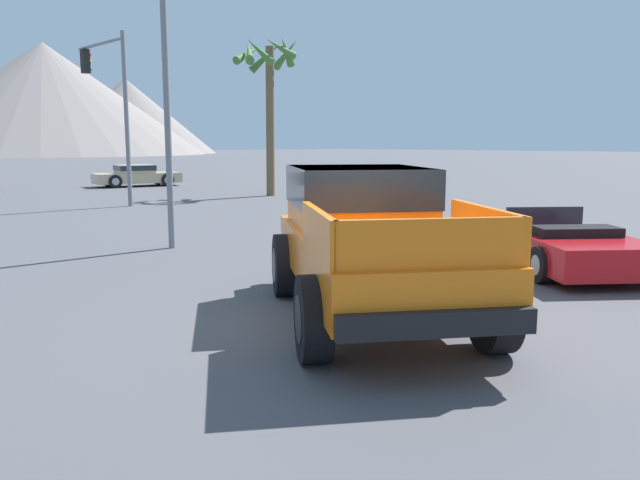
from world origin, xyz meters
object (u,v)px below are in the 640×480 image
at_px(orange_pickup_truck, 367,231).
at_px(street_lamp_post, 164,29).
at_px(traffic_light_crosswalk, 108,88).
at_px(parked_car_tan, 136,175).
at_px(palm_tree_tall, 268,77).
at_px(red_convertible_car, 555,243).

xyz_separation_m(orange_pickup_truck, street_lamp_post, (0.78, 6.48, 3.53)).
xyz_separation_m(traffic_light_crosswalk, street_lamp_post, (-3.63, -10.50, 0.36)).
bearing_deg(orange_pickup_truck, traffic_light_crosswalk, 109.82).
bearing_deg(parked_car_tan, palm_tree_tall, 20.59).
distance_m(traffic_light_crosswalk, street_lamp_post, 11.11).
bearing_deg(orange_pickup_truck, parked_car_tan, 103.60).
xyz_separation_m(red_convertible_car, traffic_light_crosswalk, (-0.52, 17.24, 3.85)).
height_order(orange_pickup_truck, red_convertible_car, orange_pickup_truck).
bearing_deg(palm_tree_tall, street_lamp_post, -137.85).
height_order(red_convertible_car, parked_car_tan, parked_car_tan).
relative_size(traffic_light_crosswalk, street_lamp_post, 0.80).
xyz_separation_m(traffic_light_crosswalk, palm_tree_tall, (6.57, -1.26, 0.77)).
relative_size(red_convertible_car, street_lamp_post, 0.60).
bearing_deg(red_convertible_car, traffic_light_crosswalk, 130.63).
bearing_deg(street_lamp_post, traffic_light_crosswalk, 70.91).
bearing_deg(palm_tree_tall, red_convertible_car, -110.74).
xyz_separation_m(red_convertible_car, street_lamp_post, (-4.15, 6.75, 4.21)).
xyz_separation_m(orange_pickup_truck, red_convertible_car, (4.93, -0.27, -0.68)).
xyz_separation_m(orange_pickup_truck, traffic_light_crosswalk, (4.41, 16.97, 3.17)).
relative_size(parked_car_tan, street_lamp_post, 0.60).
relative_size(orange_pickup_truck, parked_car_tan, 1.12).
bearing_deg(red_convertible_car, orange_pickup_truck, -144.22).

